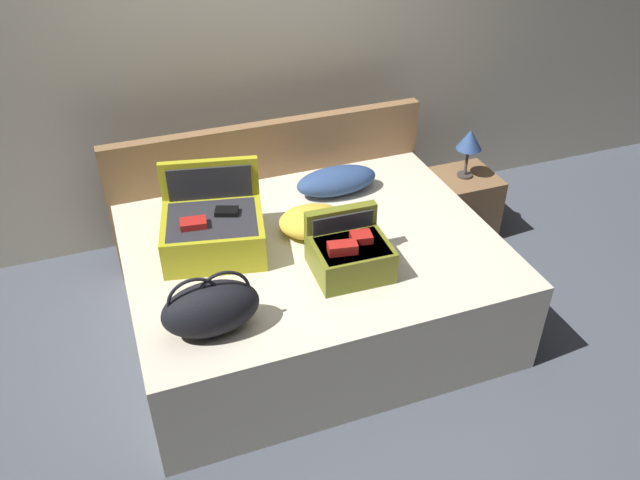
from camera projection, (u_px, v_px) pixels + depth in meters
The scene contains 11 objects.
ground_plane at pixel (338, 366), 3.56m from camera, with size 12.00×12.00×0.00m, color #4C515B.
back_wall at pixel (246, 43), 4.08m from camera, with size 8.00×0.10×2.60m, color beige.
bed at pixel (313, 283), 3.70m from camera, with size 2.02×1.57×0.57m, color beige.
headboard at pixel (271, 188), 4.23m from camera, with size 2.06×0.08×0.93m, color olive.
hard_case_large at pixel (213, 229), 3.43m from camera, with size 0.62×0.57×0.43m.
hard_case_medium at pixel (350, 253), 3.28m from camera, with size 0.40×0.36×0.30m.
duffel_bag at pixel (211, 308), 2.90m from camera, with size 0.46×0.25×0.32m.
pillow_near_headboard at pixel (337, 181), 3.94m from camera, with size 0.51×0.24×0.16m, color navy.
pillow_center_head at pixel (313, 221), 3.59m from camera, with size 0.39×0.31×0.14m, color gold.
nightstand at pixel (460, 204), 4.51m from camera, with size 0.44×0.40×0.46m, color olive.
table_lamp at pixel (470, 141), 4.23m from camera, with size 0.17×0.17×0.34m.
Camera 1 is at (-0.96, -2.32, 2.62)m, focal length 36.05 mm.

